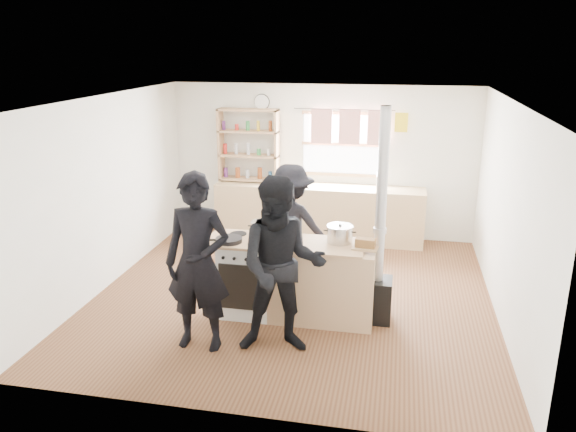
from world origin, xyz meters
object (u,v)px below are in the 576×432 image
object	(u,v)px
roast_tray	(286,237)
bread_board	(365,244)
skillet_greens	(229,240)
person_far	(291,227)
person_near_right	(282,267)
thermos	(379,181)
person_near_left	(198,263)
stockpot_counter	(340,234)
stockpot_stove	(261,229)
cooking_island	(297,279)
flue_heater	(378,269)

from	to	relation	value
roast_tray	bread_board	xyz separation A→B (m)	(0.93, -0.09, 0.01)
skillet_greens	roast_tray	bearing A→B (deg)	15.57
person_far	person_near_right	bearing A→B (deg)	101.31
thermos	roast_tray	world-z (taller)	thermos
roast_tray	person_near_left	distance (m)	1.18
stockpot_counter	stockpot_stove	bearing A→B (deg)	177.66
cooking_island	roast_tray	world-z (taller)	roast_tray
flue_heater	person_near_left	bearing A→B (deg)	-152.38
flue_heater	person_far	size ratio (longest dim) A/B	1.51
skillet_greens	person_near_left	world-z (taller)	person_near_left
skillet_greens	roast_tray	distance (m)	0.66
skillet_greens	person_near_right	distance (m)	1.00
roast_tray	stockpot_stove	world-z (taller)	stockpot_stove
stockpot_counter	skillet_greens	bearing A→B (deg)	-169.15
roast_tray	person_near_right	bearing A→B (deg)	-81.29
stockpot_counter	flue_heater	size ratio (longest dim) A/B	0.12
roast_tray	stockpot_stove	xyz separation A→B (m)	(-0.32, 0.10, 0.05)
person_near_left	roast_tray	bearing A→B (deg)	50.84
roast_tray	person_far	bearing A→B (deg)	96.64
cooking_island	stockpot_stove	size ratio (longest dim) A/B	7.87
cooking_island	roast_tray	bearing A→B (deg)	163.58
stockpot_counter	person_near_right	bearing A→B (deg)	-119.35
thermos	stockpot_stove	bearing A→B (deg)	-115.96
thermos	bread_board	xyz separation A→B (m)	(-0.03, -2.82, -0.05)
cooking_island	flue_heater	world-z (taller)	flue_heater
thermos	flue_heater	distance (m)	2.72
person_near_right	person_far	distance (m)	1.65
thermos	person_far	world-z (taller)	person_far
thermos	roast_tray	distance (m)	2.89
skillet_greens	stockpot_counter	xyz separation A→B (m)	(1.26, 0.24, 0.07)
skillet_greens	bread_board	xyz separation A→B (m)	(1.56, 0.08, 0.02)
stockpot_stove	person_far	distance (m)	0.77
flue_heater	person_far	world-z (taller)	flue_heater
stockpot_counter	flue_heater	world-z (taller)	flue_heater
cooking_island	skillet_greens	bearing A→B (deg)	-170.16
person_far	cooking_island	bearing A→B (deg)	109.12
thermos	skillet_greens	bearing A→B (deg)	-118.76
cooking_island	stockpot_counter	world-z (taller)	stockpot_counter
skillet_greens	stockpot_counter	size ratio (longest dim) A/B	1.20
thermos	cooking_island	bearing A→B (deg)	-106.48
stockpot_stove	cooking_island	bearing A→B (deg)	-17.52
thermos	person_near_right	xyz separation A→B (m)	(-0.84, -3.55, -0.09)
flue_heater	skillet_greens	bearing A→B (deg)	-172.88
person_near_left	cooking_island	bearing A→B (deg)	44.51
bread_board	stockpot_counter	bearing A→B (deg)	152.56
stockpot_counter	flue_heater	bearing A→B (deg)	-3.45
stockpot_counter	bread_board	xyz separation A→B (m)	(0.30, -0.16, -0.05)
stockpot_stove	person_near_right	size ratio (longest dim) A/B	0.13
person_near_left	stockpot_stove	bearing A→B (deg)	67.18
bread_board	person_near_left	world-z (taller)	person_near_left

